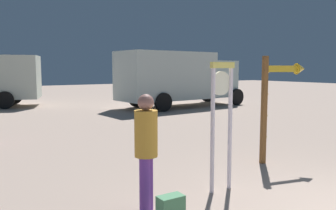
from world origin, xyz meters
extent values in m
cylinder|color=white|center=(-1.11, 2.12, 1.03)|extent=(0.07, 0.07, 2.06)
cylinder|color=white|center=(-0.72, 2.13, 1.03)|extent=(0.07, 0.07, 2.06)
cube|color=#F1E266|center=(-0.92, 2.12, 2.11)|extent=(0.47, 0.09, 0.10)
cylinder|color=white|center=(-0.92, 2.15, 1.82)|extent=(0.40, 0.05, 0.40)
cube|color=black|center=(-0.92, 2.18, 1.82)|extent=(0.09, 0.01, 0.06)
cube|color=black|center=(-0.92, 2.18, 1.82)|extent=(0.05, 0.01, 0.15)
cube|color=brown|center=(0.98, 2.89, 1.16)|extent=(0.12, 0.12, 2.32)
cube|color=yellow|center=(1.40, 2.79, 2.05)|extent=(0.76, 0.24, 0.14)
cone|color=yellow|center=(1.87, 2.68, 2.05)|extent=(0.27, 0.30, 0.25)
sphere|color=#F8EB91|center=(1.05, 2.88, 0.58)|extent=(0.04, 0.04, 0.04)
sphere|color=#FBDE94|center=(1.05, 2.88, 1.05)|extent=(0.04, 0.04, 0.04)
sphere|color=#FFD989|center=(1.05, 2.88, 1.51)|extent=(0.04, 0.04, 0.04)
sphere|color=#FFE08C|center=(1.05, 2.88, 1.98)|extent=(0.04, 0.04, 0.04)
cylinder|color=#7038A0|center=(-2.37, 2.06, 0.41)|extent=(0.15, 0.15, 0.83)
cylinder|color=#7038A0|center=(-2.48, 1.94, 0.41)|extent=(0.15, 0.15, 0.83)
cylinder|color=gold|center=(-2.42, 2.00, 1.15)|extent=(0.33, 0.33, 0.65)
sphere|color=#A26D61|center=(-2.42, 2.00, 1.59)|extent=(0.23, 0.23, 0.23)
cube|color=silver|center=(4.92, 12.96, 1.67)|extent=(5.17, 2.67, 2.45)
cube|color=#AFC8C4|center=(8.31, 13.17, 1.46)|extent=(1.81, 2.34, 2.03)
cube|color=black|center=(9.16, 13.23, 1.87)|extent=(0.15, 1.88, 0.89)
cylinder|color=black|center=(9.01, 12.02, 0.45)|extent=(0.91, 0.31, 0.90)
cylinder|color=black|center=(8.85, 14.41, 0.45)|extent=(0.91, 0.31, 0.90)
cylinder|color=black|center=(3.91, 11.69, 0.45)|extent=(0.91, 0.31, 0.90)
cylinder|color=black|center=(3.76, 14.08, 0.45)|extent=(0.91, 0.31, 0.90)
cylinder|color=black|center=(-1.53, 19.11, 0.45)|extent=(0.93, 0.53, 0.90)
cylinder|color=black|center=(-2.28, 16.93, 0.45)|extent=(0.93, 0.53, 0.90)
camera|label=1|loc=(-4.74, -2.16, 2.06)|focal=36.84mm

